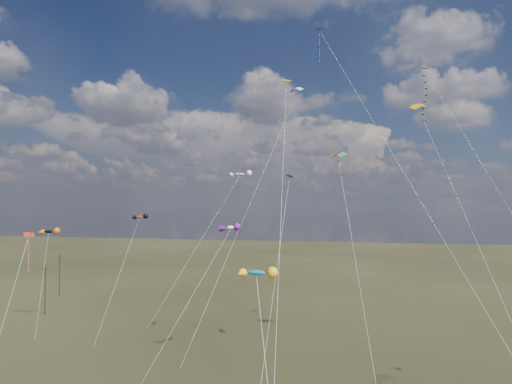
% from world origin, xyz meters
% --- Properties ---
extents(utility_pole_near, '(1.40, 0.20, 8.00)m').
position_xyz_m(utility_pole_near, '(-38.00, 30.00, 4.09)').
color(utility_pole_near, black).
rests_on(utility_pole_near, ground).
extents(utility_pole_far, '(1.40, 0.20, 8.00)m').
position_xyz_m(utility_pole_far, '(-46.00, 44.00, 4.09)').
color(utility_pole_far, black).
rests_on(utility_pole_far, ground).
extents(diamond_black_high, '(11.03, 28.71, 33.91)m').
position_xyz_m(diamond_black_high, '(19.93, 21.69, 28.69)').
color(diamond_black_high, black).
rests_on(diamond_black_high, ground).
extents(diamond_navy_tall, '(19.89, 27.22, 40.79)m').
position_xyz_m(diamond_navy_tall, '(8.59, 23.19, 34.75)').
color(diamond_navy_tall, '#13104D').
rests_on(diamond_navy_tall, ground).
extents(diamond_black_mid, '(1.07, 16.64, 21.03)m').
position_xyz_m(diamond_black_mid, '(3.87, 13.77, 14.70)').
color(diamond_black_mid, black).
rests_on(diamond_black_mid, ground).
extents(diamond_red_low, '(5.86, 12.53, 14.58)m').
position_xyz_m(diamond_red_low, '(-21.50, 6.54, 11.89)').
color(diamond_red_low, '#AE2C16').
rests_on(diamond_red_low, ground).
extents(diamond_orange_center, '(3.82, 24.17, 30.82)m').
position_xyz_m(diamond_orange_center, '(5.42, 6.26, 21.13)').
color(diamond_orange_center, orange).
rests_on(diamond_orange_center, ground).
extents(parafoil_yellow, '(7.99, 23.95, 29.26)m').
position_xyz_m(parafoil_yellow, '(18.51, 19.97, 28.48)').
color(parafoil_yellow, '#DD9E07').
rests_on(parafoil_yellow, ground).
extents(parafoil_blue_white, '(9.39, 30.63, 37.78)m').
position_xyz_m(parafoil_blue_white, '(1.03, 41.28, 36.91)').
color(parafoil_blue_white, '#1446AF').
rests_on(parafoil_blue_white, ground).
extents(parafoil_tricolor, '(5.33, 16.64, 23.51)m').
position_xyz_m(parafoil_tricolor, '(9.67, 15.98, 22.81)').
color(parafoil_tricolor, yellow).
rests_on(parafoil_tricolor, ground).
extents(novelty_black_orange, '(5.37, 7.75, 14.24)m').
position_xyz_m(novelty_black_orange, '(-32.95, 24.22, 13.64)').
color(novelty_black_orange, black).
rests_on(novelty_black_orange, ground).
extents(novelty_orange_black, '(2.65, 14.07, 16.23)m').
position_xyz_m(novelty_orange_black, '(-21.26, 29.67, 15.70)').
color(novelty_orange_black, red).
rests_on(novelty_orange_black, ground).
extents(novelty_white_purple, '(7.38, 9.93, 15.48)m').
position_xyz_m(novelty_white_purple, '(-1.82, 13.77, 14.97)').
color(novelty_white_purple, white).
rests_on(novelty_white_purple, ground).
extents(novelty_redwhite_stripe, '(11.84, 13.48, 23.24)m').
position_xyz_m(novelty_redwhite_stripe, '(-7.72, 37.90, 22.57)').
color(novelty_redwhite_stripe, red).
rests_on(novelty_redwhite_stripe, ground).
extents(novelty_blue_yellow, '(4.50, 7.70, 13.74)m').
position_xyz_m(novelty_blue_yellow, '(6.44, -7.67, 13.30)').
color(novelty_blue_yellow, '#1476C2').
rests_on(novelty_blue_yellow, ground).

